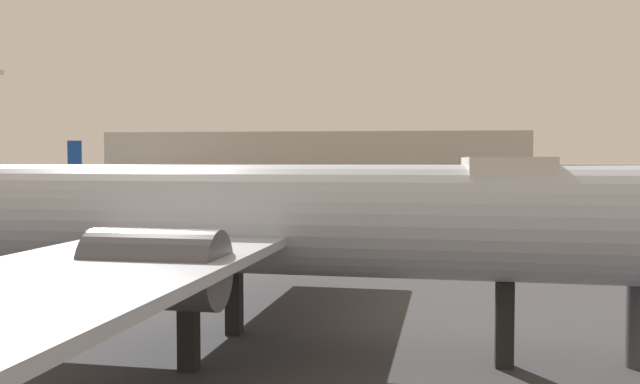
# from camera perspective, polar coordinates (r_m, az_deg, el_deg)

# --- Properties ---
(airplane_at_gate) EXTENTS (31.65, 30.37, 12.80)m
(airplane_at_gate) POSITION_cam_1_polar(r_m,az_deg,el_deg) (20.91, -7.10, -2.30)
(airplane_at_gate) COLOR #B2BCCC
(airplane_at_gate) RESTS_ON ground_plane
(airplane_far_left) EXTENTS (27.87, 18.16, 9.40)m
(airplane_far_left) POSITION_cam_1_polar(r_m,az_deg,el_deg) (110.87, -15.57, 1.06)
(airplane_far_left) COLOR #B2BCCC
(airplane_far_left) RESTS_ON ground_plane
(terminal_building) EXTENTS (76.16, 26.87, 11.36)m
(terminal_building) POSITION_cam_1_polar(r_m,az_deg,el_deg) (130.77, -0.05, 2.47)
(terminal_building) COLOR beige
(terminal_building) RESTS_ON ground_plane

